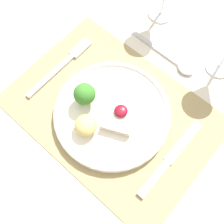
% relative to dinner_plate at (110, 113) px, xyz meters
% --- Properties ---
extents(ground_plane, '(8.00, 8.00, 0.00)m').
position_rel_dinner_plate_xyz_m(ground_plane, '(-0.00, 0.01, -0.79)').
color(ground_plane, brown).
extents(dining_table, '(1.40, 0.93, 0.78)m').
position_rel_dinner_plate_xyz_m(dining_table, '(-0.00, 0.01, -0.12)').
color(dining_table, beige).
rests_on(dining_table, ground_plane).
extents(placemat, '(0.45, 0.32, 0.00)m').
position_rel_dinner_plate_xyz_m(placemat, '(-0.00, 0.01, -0.02)').
color(placemat, '#9E895B').
rests_on(placemat, dining_table).
extents(dinner_plate, '(0.26, 0.26, 0.07)m').
position_rel_dinner_plate_xyz_m(dinner_plate, '(0.00, 0.00, 0.00)').
color(dinner_plate, silver).
rests_on(dinner_plate, placemat).
extents(fork, '(0.02, 0.20, 0.01)m').
position_rel_dinner_plate_xyz_m(fork, '(-0.17, 0.03, -0.01)').
color(fork, '#B2B2B7').
rests_on(fork, placemat).
extents(knife, '(0.02, 0.20, 0.01)m').
position_rel_dinner_plate_xyz_m(knife, '(0.16, -0.00, -0.01)').
color(knife, '#B2B2B7').
rests_on(knife, placemat).
extents(spoon, '(0.19, 0.04, 0.01)m').
position_rel_dinner_plate_xyz_m(spoon, '(0.03, 0.21, -0.01)').
color(spoon, '#B2B2B7').
rests_on(spoon, dining_table).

